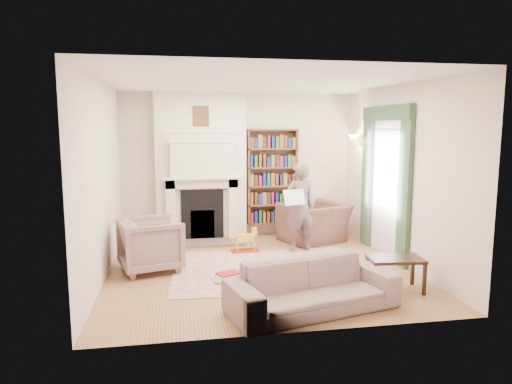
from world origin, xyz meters
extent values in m
plane|color=brown|center=(0.00, 0.00, 0.00)|extent=(4.50, 4.50, 0.00)
plane|color=white|center=(0.00, 0.00, 2.80)|extent=(4.50, 4.50, 0.00)
plane|color=white|center=(0.00, 2.25, 1.40)|extent=(4.50, 0.00, 4.50)
plane|color=white|center=(0.00, -2.25, 1.40)|extent=(4.50, 0.00, 4.50)
plane|color=white|center=(-2.25, 0.00, 1.40)|extent=(0.00, 4.50, 4.50)
plane|color=white|center=(2.25, 0.00, 1.40)|extent=(0.00, 4.50, 4.50)
cube|color=white|center=(-0.75, 2.08, 1.40)|extent=(1.70, 0.35, 2.80)
cube|color=silver|center=(-0.75, 1.79, 1.22)|extent=(1.47, 0.24, 0.05)
cube|color=black|center=(-0.75, 1.88, 0.50)|extent=(0.80, 0.06, 0.96)
cube|color=silver|center=(-0.75, 1.81, 1.55)|extent=(1.15, 0.18, 0.62)
cube|color=brown|center=(0.65, 2.12, 1.18)|extent=(1.00, 0.24, 1.85)
cube|color=silver|center=(2.23, 0.40, 1.45)|extent=(0.02, 0.90, 1.30)
cube|color=#314C33|center=(2.20, -0.30, 1.20)|extent=(0.07, 0.32, 2.40)
cube|color=#314C33|center=(2.20, 1.10, 1.20)|extent=(0.07, 0.32, 2.40)
cube|color=#314C33|center=(2.19, 0.40, 2.38)|extent=(0.09, 1.70, 0.24)
cube|color=beige|center=(0.13, -0.08, 0.01)|extent=(2.98, 2.36, 0.01)
imported|color=#452824|center=(1.32, 1.45, 0.36)|extent=(1.41, 1.33, 0.73)
imported|color=gray|center=(-1.62, 0.19, 0.40)|extent=(1.07, 1.06, 0.79)
imported|color=gray|center=(0.34, -1.71, 0.29)|extent=(2.14, 1.25, 0.59)
imported|color=#5F4E4C|center=(0.87, 0.85, 0.78)|extent=(0.64, 0.49, 1.56)
cube|color=white|center=(0.72, 0.65, 0.99)|extent=(0.39, 0.19, 0.25)
cylinder|color=#B6B8BE|center=(-1.68, 1.46, 0.28)|extent=(0.31, 0.31, 0.55)
cube|color=gold|center=(-0.51, -0.49, 0.03)|extent=(0.45, 0.45, 0.03)
cube|color=#A61413|center=(-0.50, -0.33, 0.04)|extent=(0.39, 0.33, 0.05)
cube|color=red|center=(0.05, -0.50, 0.02)|extent=(0.30, 0.27, 0.02)
cube|color=red|center=(0.44, -0.50, 0.02)|extent=(0.28, 0.24, 0.02)
cube|color=red|center=(0.28, -0.15, 0.02)|extent=(0.29, 0.26, 0.02)
camera|label=1|loc=(-1.21, -6.67, 2.15)|focal=32.00mm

